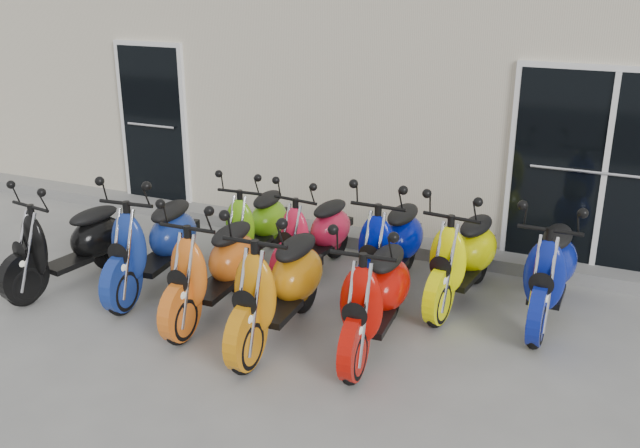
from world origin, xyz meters
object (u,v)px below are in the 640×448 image
Objects in this scene: scooter_front_blue at (152,229)px; scooter_back_green at (255,214)px; scooter_front_black at (67,231)px; scooter_back_blue at (391,232)px; scooter_back_extra at (552,256)px; scooter_back_red at (314,223)px; scooter_front_red at (376,282)px; scooter_front_orange_a at (212,254)px; scooter_front_orange_b at (278,270)px; scooter_back_yellow at (463,244)px.

scooter_back_green is at bearing 53.46° from scooter_front_blue.
scooter_front_black is 3.40m from scooter_back_blue.
scooter_back_red is at bearing 178.75° from scooter_back_extra.
scooter_back_extra reaches higher than scooter_front_red.
scooter_front_blue reaches higher than scooter_back_extra.
scooter_back_extra is (1.33, 1.21, 0.00)m from scooter_front_red.
scooter_back_blue is at bearing 30.91° from scooter_front_black.
scooter_front_orange_b reaches higher than scooter_front_orange_a.
scooter_front_orange_a reaches higher than scooter_back_red.
scooter_front_orange_a is 1.10× the size of scooter_back_red.
scooter_back_blue is (3.15, 1.28, 0.04)m from scooter_front_black.
scooter_front_orange_b is at bearing -70.83° from scooter_back_red.
scooter_front_blue is 3.19m from scooter_back_yellow.
scooter_back_blue is at bearing 65.41° from scooter_front_orange_b.
scooter_back_extra reaches higher than scooter_back_red.
scooter_front_orange_a is at bearing -142.89° from scooter_back_yellow.
scooter_front_orange_a is 1.00× the size of scooter_front_red.
scooter_front_blue is 1.03× the size of scooter_front_orange_a.
scooter_back_extra is at bearing 30.80° from scooter_front_orange_b.
scooter_front_orange_b is at bearing -112.11° from scooter_back_blue.
scooter_front_blue is at bearing 161.66° from scooter_front_orange_a.
scooter_front_blue reaches higher than scooter_back_yellow.
scooter_back_yellow is at bearing 64.56° from scooter_front_red.
scooter_front_orange_b is (2.56, -0.12, 0.06)m from scooter_front_black.
scooter_front_orange_b is 1.14× the size of scooter_back_green.
scooter_back_extra is (2.20, 1.41, -0.03)m from scooter_front_orange_b.
scooter_back_yellow is (0.48, 1.23, -0.01)m from scooter_front_red.
scooter_back_extra reaches higher than scooter_back_yellow.
scooter_back_yellow is at bearing -5.63° from scooter_back_green.
scooter_back_blue is 0.76m from scooter_back_yellow.
scooter_front_blue reaches higher than scooter_front_orange_a.
scooter_back_extra is at bearing 0.67° from scooter_back_blue.
scooter_back_green is (-0.27, 1.33, -0.05)m from scooter_front_orange_a.
scooter_front_blue is at bearing -124.91° from scooter_back_green.
scooter_front_orange_b is 1.04× the size of scooter_back_extra.
scooter_back_yellow is at bearing 179.66° from scooter_back_extra.
scooter_front_black reaches higher than scooter_back_green.
scooter_front_black is at bearing 179.23° from scooter_front_orange_a.
scooter_back_green is (-1.92, 1.29, -0.05)m from scooter_front_red.
scooter_back_blue is 1.61m from scooter_back_extra.
scooter_back_extra is at bearing -5.49° from scooter_back_green.
scooter_front_red is at bearing -105.04° from scooter_back_yellow.
scooter_front_orange_a is 3.23m from scooter_back_extra.
scooter_front_blue is 1.02× the size of scooter_back_blue.
scooter_front_orange_b is at bearing -19.83° from scooter_front_blue.
scooter_front_red is at bearing -137.11° from scooter_back_extra.
scooter_back_red is (0.73, 0.01, -0.00)m from scooter_back_green.
scooter_front_blue is 1.04× the size of scooter_back_yellow.
scooter_back_extra reaches higher than scooter_front_black.
scooter_front_red is 1.10× the size of scooter_back_red.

